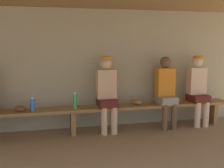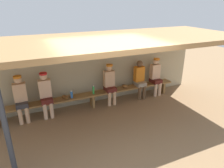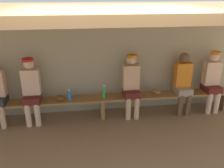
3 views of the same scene
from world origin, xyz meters
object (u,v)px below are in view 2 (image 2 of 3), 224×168
player_rightmost (46,93)px  water_bottle_blue (72,94)px  player_with_sunglasses (110,82)px  player_shirtless_tan (156,75)px  bench (92,96)px  player_in_red (140,78)px  support_post (6,128)px  baseball_glove_tan (65,97)px  baseball_glove_dark_brown (125,86)px  water_bottle_green (93,90)px  player_near_post (21,97)px

player_rightmost → water_bottle_blue: 0.76m
player_with_sunglasses → player_shirtless_tan: same height
bench → player_rightmost: size_ratio=4.46×
player_in_red → water_bottle_blue: player_in_red is taller
player_in_red → player_with_sunglasses: (-1.14, 0.00, 0.02)m
water_bottle_blue → player_shirtless_tan: bearing=0.8°
bench → player_in_red: bearing=0.1°
support_post → player_in_red: (4.06, 2.10, -0.37)m
player_in_red → baseball_glove_tan: player_in_red is taller
bench → baseball_glove_dark_brown: 1.19m
water_bottle_green → baseball_glove_dark_brown: water_bottle_green is taller
support_post → baseball_glove_dark_brown: 4.13m
player_near_post → water_bottle_blue: (1.40, -0.04, -0.18)m
player_shirtless_tan → water_bottle_green: 2.38m
water_bottle_blue → baseball_glove_dark_brown: (1.84, 0.07, -0.07)m
baseball_glove_dark_brown → baseball_glove_tan: bearing=73.0°
support_post → player_shirtless_tan: size_ratio=1.64×
support_post → baseball_glove_dark_brown: bearing=31.4°
player_shirtless_tan → baseball_glove_tan: 3.29m
player_with_sunglasses → water_bottle_blue: bearing=-178.0°
player_rightmost → baseball_glove_tan: player_rightmost is taller
support_post → player_near_post: support_post is taller
player_in_red → baseball_glove_dark_brown: (-0.57, 0.03, -0.22)m
player_with_sunglasses → water_bottle_blue: size_ratio=5.75×
player_near_post → water_bottle_blue: bearing=-1.8°
player_near_post → player_shirtless_tan: bearing=0.0°
water_bottle_blue → player_in_red: bearing=1.0°
bench → player_with_sunglasses: bearing=0.3°
water_bottle_green → baseball_glove_dark_brown: (1.14, 0.06, -0.09)m
support_post → player_in_red: bearing=27.4°
player_with_sunglasses → baseball_glove_dark_brown: (0.56, 0.03, -0.24)m
bench → player_near_post: size_ratio=4.46×
player_in_red → water_bottle_blue: (-2.41, -0.04, -0.16)m
player_with_sunglasses → water_bottle_green: size_ratio=4.80×
player_with_sunglasses → water_bottle_green: 0.59m
bench → baseball_glove_tan: (-0.87, 0.00, 0.12)m
baseball_glove_dark_brown → bench: bearing=73.7°
player_with_sunglasses → water_bottle_blue: player_with_sunglasses is taller
player_shirtless_tan → water_bottle_blue: player_shirtless_tan is taller
player_rightmost → water_bottle_blue: size_ratio=5.75×
player_near_post → support_post: bearing=-96.8°
player_in_red → water_bottle_green: size_ratio=4.76×
player_in_red → water_bottle_green: (-1.71, -0.03, -0.14)m
player_near_post → player_with_sunglasses: size_ratio=1.00×
bench → player_in_red: size_ratio=4.49×
water_bottle_blue → baseball_glove_dark_brown: size_ratio=0.97×
player_near_post → player_rightmost: 0.66m
baseball_glove_dark_brown → player_shirtless_tan: bearing=-109.3°
baseball_glove_dark_brown → water_bottle_green: bearing=75.2°
player_rightmost → water_bottle_blue: (0.73, -0.04, -0.18)m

